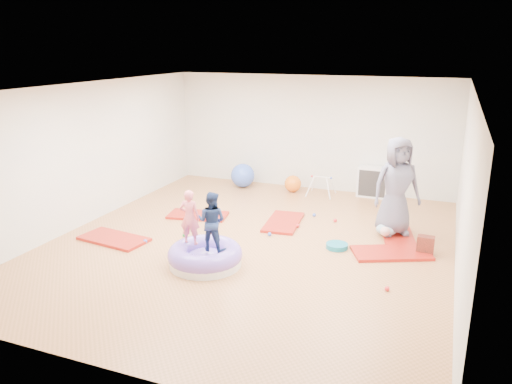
% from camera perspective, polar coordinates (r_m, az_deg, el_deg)
% --- Properties ---
extents(room, '(7.01, 8.01, 2.81)m').
position_cam_1_polar(room, '(8.73, -0.72, 2.63)').
color(room, '#B67949').
rests_on(room, ground).
extents(gym_mat_front_left, '(1.36, 0.80, 0.05)m').
position_cam_1_polar(gym_mat_front_left, '(9.67, -15.93, -5.17)').
color(gym_mat_front_left, '#AE2401').
rests_on(gym_mat_front_left, ground).
extents(gym_mat_mid_left, '(1.32, 0.83, 0.05)m').
position_cam_1_polar(gym_mat_mid_left, '(10.64, -6.67, -2.64)').
color(gym_mat_mid_left, '#AE2401').
rests_on(gym_mat_mid_left, ground).
extents(gym_mat_center_back, '(0.76, 1.33, 0.05)m').
position_cam_1_polar(gym_mat_center_back, '(10.17, 3.15, -3.46)').
color(gym_mat_center_back, '#AE2401').
rests_on(gym_mat_center_back, ground).
extents(gym_mat_right, '(1.46, 1.14, 0.05)m').
position_cam_1_polar(gym_mat_right, '(9.01, 15.18, -6.73)').
color(gym_mat_right, '#AE2401').
rests_on(gym_mat_right, ground).
extents(gym_mat_rear_right, '(0.78, 1.20, 0.05)m').
position_cam_1_polar(gym_mat_rear_right, '(9.88, 15.88, -4.72)').
color(gym_mat_rear_right, '#AE2401').
rests_on(gym_mat_rear_right, ground).
extents(inflatable_cushion, '(1.23, 1.23, 0.39)m').
position_cam_1_polar(inflatable_cushion, '(8.30, -5.82, -7.33)').
color(inflatable_cushion, silver).
rests_on(inflatable_cushion, ground).
extents(child_pink, '(0.37, 0.27, 0.93)m').
position_cam_1_polar(child_pink, '(8.24, -7.60, -2.55)').
color(child_pink, '#F26A77').
rests_on(child_pink, inflatable_cushion).
extents(child_navy, '(0.48, 0.37, 0.97)m').
position_cam_1_polar(child_navy, '(7.96, -5.09, -3.01)').
color(child_navy, navy).
rests_on(child_navy, inflatable_cushion).
extents(adult_caregiver, '(1.07, 0.95, 1.85)m').
position_cam_1_polar(adult_caregiver, '(9.62, 15.77, 0.65)').
color(adult_caregiver, slate).
rests_on(adult_caregiver, gym_mat_rear_right).
extents(infant, '(0.38, 0.39, 0.22)m').
position_cam_1_polar(infant, '(9.67, 14.65, -4.22)').
color(infant, '#97BAC9').
rests_on(infant, gym_mat_rear_right).
extents(ball_pit_balls, '(4.44, 2.91, 0.08)m').
position_cam_1_polar(ball_pit_balls, '(9.54, -0.04, -4.74)').
color(ball_pit_balls, '#1E8434').
rests_on(ball_pit_balls, ground).
extents(exercise_ball_blue, '(0.60, 0.60, 0.60)m').
position_cam_1_polar(exercise_ball_blue, '(12.68, -1.52, 1.90)').
color(exercise_ball_blue, blue).
rests_on(exercise_ball_blue, ground).
extents(exercise_ball_orange, '(0.41, 0.41, 0.41)m').
position_cam_1_polar(exercise_ball_orange, '(12.31, 4.23, 0.96)').
color(exercise_ball_orange, orange).
rests_on(exercise_ball_orange, ground).
extents(infant_play_gym, '(0.63, 0.60, 0.48)m').
position_cam_1_polar(infant_play_gym, '(12.01, 7.46, 1.03)').
color(infant_play_gym, white).
rests_on(infant_play_gym, ground).
extents(cube_shelf, '(0.72, 0.36, 0.72)m').
position_cam_1_polar(cube_shelf, '(12.16, 13.23, 1.12)').
color(cube_shelf, white).
rests_on(cube_shelf, ground).
extents(balance_disc, '(0.39, 0.39, 0.09)m').
position_cam_1_polar(balance_disc, '(9.06, 9.23, -6.11)').
color(balance_disc, '#116D85').
rests_on(balance_disc, ground).
extents(backpack, '(0.29, 0.18, 0.33)m').
position_cam_1_polar(backpack, '(9.14, 18.80, -5.78)').
color(backpack, '#A52F18').
rests_on(backpack, ground).
extents(yellow_toy, '(0.22, 0.22, 0.03)m').
position_cam_1_polar(yellow_toy, '(9.67, -13.77, -5.08)').
color(yellow_toy, '#D99A05').
rests_on(yellow_toy, ground).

